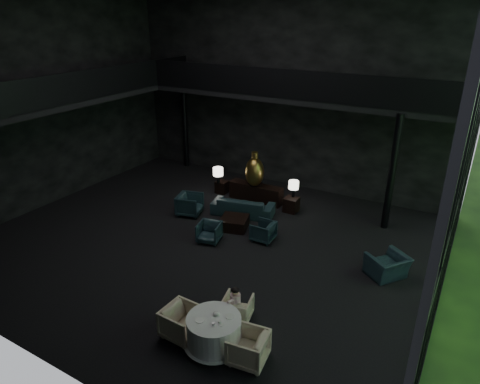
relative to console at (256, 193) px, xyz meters
The scene contains 34 objects.
floor 3.74m from the console, 88.07° to the right, with size 14.00×12.00×0.02m, color black.
wall_back 4.31m from the console, 86.85° to the left, with size 14.00×0.04×8.00m, color black.
wall_front 10.38m from the console, 89.26° to the right, with size 14.00×0.04×8.00m, color black.
wall_left 8.63m from the console, 151.59° to the right, with size 0.04×12.00×8.00m, color black.
curtain_wall 8.79m from the console, 27.73° to the right, with size 0.20×12.00×8.00m, color black, non-canonical shape.
mezzanine_left 7.85m from the console, 147.67° to the right, with size 2.00×12.00×0.25m, color black.
mezzanine_back 4.03m from the console, 48.71° to the left, with size 12.00×2.00×0.25m, color black.
railing_left 7.46m from the console, 142.66° to the right, with size 0.06×12.00×1.00m, color black.
railing_back 4.41m from the console, 14.04° to the left, with size 12.00×0.06×1.00m, color black.
column_nw 5.52m from the console, 157.88° to the left, with size 0.24×0.24×4.00m, color black.
column_ne 5.20m from the console, ahead, with size 0.24×0.24×4.00m, color black.
console is the anchor object (origin of this frame).
bronze_urn 0.94m from the console, 90.00° to the right, with size 0.73×0.73×1.37m.
side_table_left 1.60m from the console, behind, with size 0.45×0.45×0.50m, color black.
table_lamp_left 1.74m from the console, behind, with size 0.40×0.40×0.68m.
side_table_right 1.61m from the console, ahead, with size 0.50×0.50×0.55m, color black.
table_lamp_right 1.73m from the console, ahead, with size 0.37×0.37×0.63m.
sofa 1.34m from the console, 83.11° to the right, with size 2.47×0.72×0.96m, color #273E44.
lounge_armchair_west 2.77m from the console, 123.61° to the right, with size 0.94×0.88×0.97m, color #1D2B35.
lounge_armchair_east 3.14m from the console, 57.57° to the right, with size 0.65×0.60×0.66m, color black.
lounge_armchair_south 3.61m from the console, 86.78° to the right, with size 0.65×0.61×0.67m, color #24313C.
window_armchair 6.29m from the console, 25.73° to the right, with size 0.99×0.64×0.87m, color #1A272A.
coffee_table 2.45m from the console, 79.67° to the right, with size 0.89×0.89×0.40m, color black.
dining_table 8.02m from the console, 68.53° to the right, with size 1.39×1.39×0.75m.
dining_chair_north 7.05m from the console, 65.46° to the right, with size 0.59×0.55×0.61m, color #BEB19B.
dining_chair_east 8.41m from the console, 62.97° to the right, with size 0.80×0.75×0.82m, color beige.
dining_chair_west 7.87m from the console, 74.29° to the right, with size 0.86×0.81×0.89m, color beige.
child 7.20m from the console, 65.76° to the right, with size 0.25×0.25×0.54m.
plate_a 8.14m from the console, 70.54° to the right, with size 0.22×0.22×0.01m, color white.
plate_b 7.92m from the console, 66.06° to the right, with size 0.21×0.21×0.01m, color white.
saucer 8.20m from the console, 67.13° to the right, with size 0.14×0.14×0.01m, color white.
coffee_cup 8.15m from the console, 67.41° to the right, with size 0.08×0.08×0.06m, color white.
cereal_bowl 7.90m from the console, 68.29° to the right, with size 0.14×0.14×0.07m, color white.
cream_pot 8.25m from the console, 68.23° to the right, with size 0.06×0.06×0.07m, color #99999E.
Camera 1 is at (7.10, -9.96, 7.01)m, focal length 32.00 mm.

